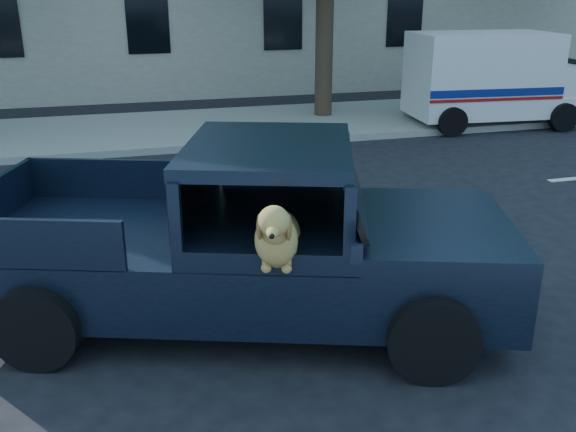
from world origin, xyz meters
name	(u,v)px	position (x,y,z in m)	size (l,w,h in m)	color
ground	(160,330)	(0.00, 0.00, 0.00)	(120.00, 120.00, 0.00)	black
far_sidewalk	(124,132)	(0.00, 9.20, 0.07)	(60.00, 4.00, 0.15)	gray
lane_stripes	(268,207)	(2.00, 3.40, 0.01)	(21.60, 0.14, 0.01)	silver
pickup_truck	(237,262)	(0.83, 0.05, 0.64)	(5.70, 3.67, 1.90)	black
mail_truck	(490,86)	(8.70, 7.87, 0.98)	(4.23, 2.38, 2.23)	silver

